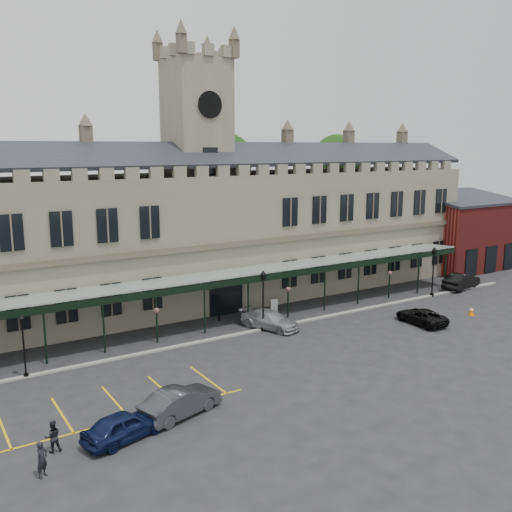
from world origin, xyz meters
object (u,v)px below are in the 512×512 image
lamp_post_right (433,267)px  car_left_a (124,426)px  sign_board (274,306)px  car_left_b (180,402)px  person_a (42,459)px  person_b (53,437)px  station_building (199,234)px  car_right_b (461,281)px  clock_tower (198,162)px  lamp_post_left (23,340)px  lamp_post_mid (263,295)px  car_taxi (270,320)px  traffic_cone (471,311)px  car_van (421,316)px

lamp_post_right → car_left_a: size_ratio=1.14×
sign_board → car_left_b: car_left_b is taller
person_a → person_b: person_a is taller
station_building → car_right_b: (25.00, -10.04, -5.64)m
station_building → car_left_b: station_building is taller
clock_tower → car_left_a: clock_tower is taller
car_right_b → person_a: size_ratio=2.98×
car_left_b → person_a: person_a is taller
station_building → car_left_b: bearing=-119.4°
lamp_post_left → car_right_b: 42.69m
sign_board → car_left_a: car_left_a is taller
lamp_post_mid → person_a: bearing=-148.3°
car_left_a → car_left_b: 3.61m
lamp_post_left → car_left_b: bearing=-58.3°
sign_board → person_a: person_a is taller
car_taxi → person_b: 21.84m
traffic_cone → sign_board: size_ratio=0.66×
car_left_b → station_building: bearing=-46.5°
car_left_b → person_a: bearing=88.5°
station_building → traffic_cone: bearing=-43.0°
car_right_b → car_left_b: bearing=94.3°
car_left_a → car_van: size_ratio=0.94×
lamp_post_mid → car_left_a: bearing=-144.9°
lamp_post_left → car_left_a: (2.65, -10.86, -1.76)m
lamp_post_right → lamp_post_left: bearing=179.9°
car_right_b → person_a: person_a is taller
sign_board → car_van: (8.44, -9.29, 0.06)m
traffic_cone → lamp_post_mid: bearing=160.9°
lamp_post_mid → car_right_b: 24.86m
lamp_post_right → car_taxi: 19.21m
lamp_post_left → car_left_a: size_ratio=0.97×
lamp_post_mid → traffic_cone: bearing=-19.1°
lamp_post_left → car_taxi: lamp_post_left is taller
station_building → lamp_post_mid: 11.17m
station_building → sign_board: (3.90, -6.74, -5.89)m
traffic_cone → car_left_b: bearing=-172.8°
sign_board → lamp_post_mid: bearing=-128.0°
traffic_cone → car_van: car_van is taller
traffic_cone → lamp_post_left: bearing=170.0°
sign_board → car_van: size_ratio=0.26×
station_building → lamp_post_right: 22.92m
lamp_post_right → sign_board: lamp_post_right is taller
station_building → car_left_b: (-11.50, -20.42, -5.67)m
lamp_post_left → car_left_b: 11.84m
clock_tower → person_a: (-19.20, -22.66, -12.26)m
lamp_post_left → clock_tower: bearing=30.8°
clock_tower → lamp_post_left: (-17.65, -10.53, -10.62)m
station_building → person_b: (-18.30, -20.63, -5.68)m
lamp_post_left → car_right_b: size_ratio=0.83×
lamp_post_left → car_left_b: size_ratio=0.87×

